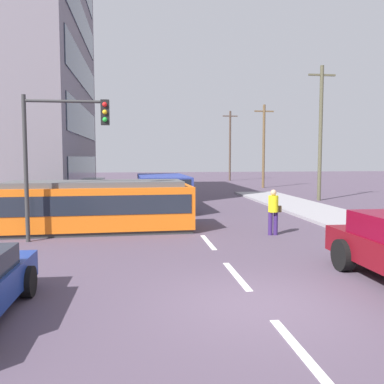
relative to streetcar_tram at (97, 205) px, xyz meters
name	(u,v)px	position (x,y,z in m)	size (l,w,h in m)	color
ground_plane	(192,223)	(3.89, 1.32, -1.00)	(120.00, 120.00, 0.00)	#504253
lane_stripe_0	(301,352)	(3.89, -10.68, -1.00)	(0.16, 2.40, 0.01)	silver
lane_stripe_1	(236,276)	(3.89, -6.68, -1.00)	(0.16, 2.40, 0.01)	silver
lane_stripe_2	(208,242)	(3.89, -2.68, -1.00)	(0.16, 2.40, 0.01)	silver
lane_stripe_3	(181,210)	(3.89, 6.00, -1.00)	(0.16, 2.40, 0.01)	silver
lane_stripe_4	(171,199)	(3.89, 12.00, -1.00)	(0.16, 2.40, 0.01)	silver
streetcar_tram	(97,205)	(0.00, 0.00, 0.00)	(7.36, 2.78, 1.94)	orange
city_bus	(163,190)	(2.91, 6.02, 0.07)	(2.66, 5.57, 1.87)	navy
pedestrian_crossing	(273,209)	(6.48, -1.69, -0.06)	(0.50, 0.36, 1.67)	#341F5B
parked_sedan_mid	(64,204)	(-1.88, 3.96, -0.38)	(2.07, 4.62, 1.19)	#22459A
parked_sedan_far	(96,192)	(-1.03, 10.61, -0.38)	(2.06, 4.12, 1.19)	maroon
parked_sedan_furthest	(94,185)	(-1.78, 17.20, -0.38)	(1.93, 4.02, 1.19)	#AB0B1A
traffic_light_mast	(60,139)	(-1.00, -1.78, 2.44)	(2.84, 0.33, 4.90)	#333333
utility_pole_mid	(321,131)	(13.41, 9.69, 3.53)	(1.80, 0.24, 8.69)	brown
utility_pole_far	(264,145)	(13.15, 21.06, 2.97)	(1.80, 0.24, 7.59)	brown
utility_pole_distant	(230,144)	(12.68, 32.93, 3.32)	(1.80, 0.24, 8.28)	#4C3A30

